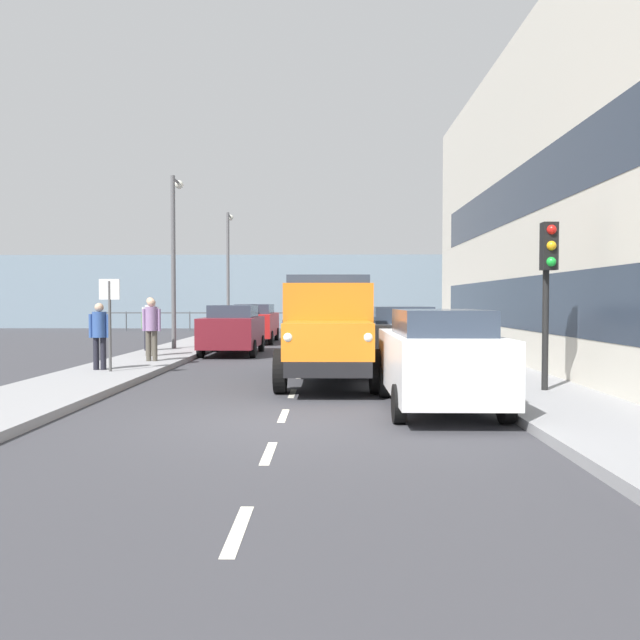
{
  "coord_description": "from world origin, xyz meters",
  "views": [
    {
      "loc": [
        -0.74,
        9.19,
        1.87
      ],
      "look_at": [
        -0.42,
        -11.49,
        1.21
      ],
      "focal_mm": 33.6,
      "sensor_mm": 36.0,
      "label": 1
    }
  ],
  "objects_px": {
    "car_red_oppositeside_1": "(254,322)",
    "pedestrian_couple_a": "(152,324)",
    "traffic_light_near": "(548,269)",
    "lamp_post_far": "(228,261)",
    "car_white_kerbside_near": "(438,358)",
    "pedestrian_strolling": "(151,321)",
    "car_maroon_oppositeside_0": "(233,329)",
    "truck_vintage_orange": "(328,332)",
    "pedestrian_near_railing": "(149,324)",
    "car_grey_kerbside_1": "(399,337)",
    "lamp_post_promenade": "(174,246)",
    "pedestrian_by_lamp": "(99,331)",
    "street_sign": "(110,308)"
  },
  "relations": [
    {
      "from": "traffic_light_near",
      "to": "lamp_post_promenade",
      "type": "relative_size",
      "value": 0.51
    },
    {
      "from": "pedestrian_couple_a",
      "to": "pedestrian_strolling",
      "type": "distance_m",
      "value": 1.64
    },
    {
      "from": "pedestrian_strolling",
      "to": "car_maroon_oppositeside_0",
      "type": "bearing_deg",
      "value": -134.63
    },
    {
      "from": "traffic_light_near",
      "to": "lamp_post_far",
      "type": "distance_m",
      "value": 22.74
    },
    {
      "from": "pedestrian_near_railing",
      "to": "pedestrian_by_lamp",
      "type": "bearing_deg",
      "value": 95.18
    },
    {
      "from": "car_white_kerbside_near",
      "to": "pedestrian_strolling",
      "type": "bearing_deg",
      "value": -47.97
    },
    {
      "from": "truck_vintage_orange",
      "to": "car_maroon_oppositeside_0",
      "type": "height_order",
      "value": "truck_vintage_orange"
    },
    {
      "from": "pedestrian_couple_a",
      "to": "traffic_light_near",
      "type": "xyz_separation_m",
      "value": [
        -9.23,
        5.53,
        1.27
      ]
    },
    {
      "from": "pedestrian_by_lamp",
      "to": "lamp_post_far",
      "type": "distance_m",
      "value": 17.48
    },
    {
      "from": "street_sign",
      "to": "lamp_post_promenade",
      "type": "bearing_deg",
      "value": -87.65
    },
    {
      "from": "truck_vintage_orange",
      "to": "pedestrian_near_railing",
      "type": "relative_size",
      "value": 3.59
    },
    {
      "from": "truck_vintage_orange",
      "to": "car_grey_kerbside_1",
      "type": "distance_m",
      "value": 3.4
    },
    {
      "from": "pedestrian_near_railing",
      "to": "lamp_post_promenade",
      "type": "bearing_deg",
      "value": -117.69
    },
    {
      "from": "car_maroon_oppositeside_0",
      "to": "pedestrian_near_railing",
      "type": "xyz_separation_m",
      "value": [
        2.89,
        0.19,
        0.17
      ]
    },
    {
      "from": "pedestrian_couple_a",
      "to": "lamp_post_far",
      "type": "bearing_deg",
      "value": -88.75
    },
    {
      "from": "pedestrian_strolling",
      "to": "pedestrian_near_railing",
      "type": "distance_m",
      "value": 2.17
    },
    {
      "from": "car_maroon_oppositeside_0",
      "to": "pedestrian_strolling",
      "type": "relative_size",
      "value": 2.13
    },
    {
      "from": "car_white_kerbside_near",
      "to": "truck_vintage_orange",
      "type": "bearing_deg",
      "value": -58.13
    },
    {
      "from": "car_grey_kerbside_1",
      "to": "traffic_light_near",
      "type": "bearing_deg",
      "value": 115.9
    },
    {
      "from": "car_red_oppositeside_1",
      "to": "street_sign",
      "type": "bearing_deg",
      "value": 80.9
    },
    {
      "from": "car_red_oppositeside_1",
      "to": "lamp_post_far",
      "type": "relative_size",
      "value": 0.7
    },
    {
      "from": "car_red_oppositeside_1",
      "to": "traffic_light_near",
      "type": "bearing_deg",
      "value": 116.07
    },
    {
      "from": "car_grey_kerbside_1",
      "to": "pedestrian_couple_a",
      "type": "distance_m",
      "value": 7.0
    },
    {
      "from": "pedestrian_by_lamp",
      "to": "car_red_oppositeside_1",
      "type": "bearing_deg",
      "value": -101.12
    },
    {
      "from": "car_red_oppositeside_1",
      "to": "lamp_post_promenade",
      "type": "distance_m",
      "value": 6.3
    },
    {
      "from": "pedestrian_strolling",
      "to": "car_red_oppositeside_1",
      "type": "bearing_deg",
      "value": -104.96
    },
    {
      "from": "lamp_post_promenade",
      "to": "pedestrian_couple_a",
      "type": "bearing_deg",
      "value": 96.76
    },
    {
      "from": "pedestrian_by_lamp",
      "to": "lamp_post_promenade",
      "type": "relative_size",
      "value": 0.27
    },
    {
      "from": "lamp_post_promenade",
      "to": "lamp_post_far",
      "type": "bearing_deg",
      "value": -91.32
    },
    {
      "from": "truck_vintage_orange",
      "to": "street_sign",
      "type": "xyz_separation_m",
      "value": [
        5.31,
        -1.12,
        0.5
      ]
    },
    {
      "from": "truck_vintage_orange",
      "to": "traffic_light_near",
      "type": "relative_size",
      "value": 1.76
    },
    {
      "from": "car_maroon_oppositeside_0",
      "to": "car_grey_kerbside_1",
      "type": "bearing_deg",
      "value": 138.5
    },
    {
      "from": "car_white_kerbside_near",
      "to": "lamp_post_far",
      "type": "xyz_separation_m",
      "value": [
        7.28,
        -21.75,
        3.09
      ]
    },
    {
      "from": "car_grey_kerbside_1",
      "to": "pedestrian_by_lamp",
      "type": "relative_size",
      "value": 2.71
    },
    {
      "from": "truck_vintage_orange",
      "to": "pedestrian_near_railing",
      "type": "xyz_separation_m",
      "value": [
        6.23,
        -7.26,
        -0.11
      ]
    },
    {
      "from": "car_grey_kerbside_1",
      "to": "traffic_light_near",
      "type": "height_order",
      "value": "traffic_light_near"
    },
    {
      "from": "car_red_oppositeside_1",
      "to": "pedestrian_couple_a",
      "type": "bearing_deg",
      "value": 80.13
    },
    {
      "from": "car_red_oppositeside_1",
      "to": "pedestrian_couple_a",
      "type": "height_order",
      "value": "pedestrian_couple_a"
    },
    {
      "from": "car_grey_kerbside_1",
      "to": "car_red_oppositeside_1",
      "type": "relative_size",
      "value": 1.0
    },
    {
      "from": "truck_vintage_orange",
      "to": "car_maroon_oppositeside_0",
      "type": "bearing_deg",
      "value": -65.86
    },
    {
      "from": "traffic_light_near",
      "to": "car_grey_kerbside_1",
      "type": "bearing_deg",
      "value": -64.1
    },
    {
      "from": "lamp_post_promenade",
      "to": "street_sign",
      "type": "distance_m",
      "value": 7.63
    },
    {
      "from": "car_grey_kerbside_1",
      "to": "pedestrian_near_railing",
      "type": "height_order",
      "value": "same"
    },
    {
      "from": "car_white_kerbside_near",
      "to": "car_maroon_oppositeside_0",
      "type": "distance_m",
      "value": 11.73
    },
    {
      "from": "traffic_light_near",
      "to": "lamp_post_promenade",
      "type": "bearing_deg",
      "value": -46.46
    },
    {
      "from": "pedestrian_couple_a",
      "to": "street_sign",
      "type": "distance_m",
      "value": 2.58
    },
    {
      "from": "car_white_kerbside_near",
      "to": "lamp_post_far",
      "type": "relative_size",
      "value": 0.61
    },
    {
      "from": "pedestrian_by_lamp",
      "to": "pedestrian_strolling",
      "type": "relative_size",
      "value": 0.91
    },
    {
      "from": "car_grey_kerbside_1",
      "to": "car_red_oppositeside_1",
      "type": "height_order",
      "value": "same"
    },
    {
      "from": "car_white_kerbside_near",
      "to": "lamp_post_far",
      "type": "bearing_deg",
      "value": -71.5
    }
  ]
}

